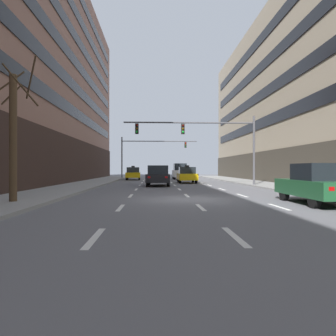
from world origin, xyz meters
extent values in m
plane|color=slate|center=(0.00, 0.00, 0.00)|extent=(120.00, 120.00, 0.00)
cube|color=gray|center=(-7.88, 0.00, 0.07)|extent=(3.64, 80.00, 0.14)
cube|color=silver|center=(-3.03, -8.00, 0.00)|extent=(0.16, 2.00, 0.01)
cube|color=silver|center=(-3.03, -3.00, 0.00)|extent=(0.16, 2.00, 0.01)
cube|color=silver|center=(-3.03, 2.00, 0.00)|extent=(0.16, 2.00, 0.01)
cube|color=silver|center=(-3.03, 7.00, 0.00)|extent=(0.16, 2.00, 0.01)
cube|color=silver|center=(-3.03, 12.00, 0.00)|extent=(0.16, 2.00, 0.01)
cube|color=silver|center=(-3.03, 17.00, 0.00)|extent=(0.16, 2.00, 0.01)
cube|color=silver|center=(-3.03, 22.00, 0.00)|extent=(0.16, 2.00, 0.01)
cube|color=silver|center=(-3.03, 27.00, 0.00)|extent=(0.16, 2.00, 0.01)
cube|color=silver|center=(-3.03, 32.00, 0.00)|extent=(0.16, 2.00, 0.01)
cube|color=silver|center=(0.00, -8.00, 0.00)|extent=(0.16, 2.00, 0.01)
cube|color=silver|center=(0.00, -3.00, 0.00)|extent=(0.16, 2.00, 0.01)
cube|color=silver|center=(0.00, 2.00, 0.00)|extent=(0.16, 2.00, 0.01)
cube|color=silver|center=(0.00, 7.00, 0.00)|extent=(0.16, 2.00, 0.01)
cube|color=silver|center=(0.00, 12.00, 0.00)|extent=(0.16, 2.00, 0.01)
cube|color=silver|center=(0.00, 17.00, 0.00)|extent=(0.16, 2.00, 0.01)
cube|color=silver|center=(0.00, 22.00, 0.00)|extent=(0.16, 2.00, 0.01)
cube|color=silver|center=(0.00, 27.00, 0.00)|extent=(0.16, 2.00, 0.01)
cube|color=silver|center=(0.00, 32.00, 0.00)|extent=(0.16, 2.00, 0.01)
cube|color=silver|center=(3.03, -3.00, 0.00)|extent=(0.16, 2.00, 0.01)
cube|color=silver|center=(3.03, 2.00, 0.00)|extent=(0.16, 2.00, 0.01)
cube|color=silver|center=(3.03, 7.00, 0.00)|extent=(0.16, 2.00, 0.01)
cube|color=silver|center=(3.03, 12.00, 0.00)|extent=(0.16, 2.00, 0.01)
cube|color=silver|center=(3.03, 17.00, 0.00)|extent=(0.16, 2.00, 0.01)
cube|color=silver|center=(3.03, 22.00, 0.00)|extent=(0.16, 2.00, 0.01)
cube|color=silver|center=(3.03, 27.00, 0.00)|extent=(0.16, 2.00, 0.01)
cube|color=silver|center=(3.03, 32.00, 0.00)|extent=(0.16, 2.00, 0.01)
cylinder|color=black|center=(-5.32, 26.40, 0.32)|extent=(0.24, 0.65, 0.64)
cylinder|color=black|center=(-3.77, 26.46, 0.32)|extent=(0.24, 0.65, 0.64)
cylinder|color=black|center=(-5.22, 23.77, 0.32)|extent=(0.24, 0.65, 0.64)
cylinder|color=black|center=(-3.66, 23.83, 0.32)|extent=(0.24, 0.65, 0.64)
cube|color=yellow|center=(-4.49, 25.11, 0.63)|extent=(1.97, 4.36, 0.62)
cube|color=black|center=(-4.48, 24.92, 1.28)|extent=(1.63, 1.91, 0.66)
cube|color=white|center=(-5.20, 27.19, 0.74)|extent=(0.20, 0.09, 0.14)
cube|color=red|center=(-5.03, 22.98, 0.74)|extent=(0.20, 0.09, 0.14)
cube|color=white|center=(-3.95, 27.24, 0.74)|extent=(0.20, 0.09, 0.14)
cube|color=red|center=(-3.78, 23.04, 0.74)|extent=(0.20, 0.09, 0.14)
cube|color=black|center=(-4.48, 24.92, 1.70)|extent=(0.44, 0.21, 0.18)
cylinder|color=black|center=(0.84, 27.95, 0.33)|extent=(0.22, 0.66, 0.66)
cylinder|color=black|center=(2.44, 27.96, 0.33)|extent=(0.22, 0.66, 0.66)
cylinder|color=black|center=(0.87, 25.26, 0.33)|extent=(0.22, 0.66, 0.66)
cylinder|color=black|center=(2.46, 25.27, 0.33)|extent=(0.22, 0.66, 0.66)
cube|color=white|center=(1.65, 26.61, 0.78)|extent=(1.86, 4.39, 0.90)
cube|color=black|center=(1.65, 26.61, 1.67)|extent=(1.61, 2.60, 0.90)
cube|color=white|center=(0.99, 28.75, 0.93)|extent=(0.20, 0.08, 0.14)
cube|color=red|center=(1.03, 24.45, 0.93)|extent=(0.20, 0.08, 0.14)
cube|color=white|center=(2.28, 28.76, 0.93)|extent=(0.20, 0.08, 0.14)
cube|color=red|center=(2.31, 24.46, 0.93)|extent=(0.20, 0.08, 0.14)
cylinder|color=black|center=(0.76, 17.82, 0.32)|extent=(0.22, 0.65, 0.64)
cylinder|color=black|center=(2.32, 17.80, 0.32)|extent=(0.22, 0.65, 0.64)
cylinder|color=black|center=(0.74, 15.18, 0.32)|extent=(0.22, 0.65, 0.64)
cylinder|color=black|center=(2.30, 15.17, 0.32)|extent=(0.22, 0.65, 0.64)
cube|color=yellow|center=(1.53, 16.49, 0.63)|extent=(1.83, 4.31, 0.62)
cube|color=black|center=(1.53, 16.30, 1.28)|extent=(1.58, 1.87, 0.66)
cube|color=white|center=(0.92, 18.60, 0.74)|extent=(0.20, 0.08, 0.14)
cube|color=red|center=(0.89, 14.39, 0.74)|extent=(0.20, 0.08, 0.14)
cube|color=white|center=(2.18, 18.59, 0.74)|extent=(0.20, 0.08, 0.14)
cube|color=red|center=(2.14, 14.38, 0.74)|extent=(0.20, 0.08, 0.14)
cube|color=black|center=(1.53, 16.30, 1.70)|extent=(0.43, 0.20, 0.18)
cylinder|color=black|center=(-2.23, 12.86, 0.34)|extent=(0.25, 0.69, 0.69)
cylinder|color=black|center=(-0.56, 12.81, 0.34)|extent=(0.25, 0.69, 0.69)
cylinder|color=black|center=(-2.31, 10.05, 0.34)|extent=(0.25, 0.69, 0.69)
cylinder|color=black|center=(-0.65, 10.00, 0.34)|extent=(0.25, 0.69, 0.69)
cube|color=black|center=(-1.44, 11.43, 0.68)|extent=(2.06, 4.64, 0.67)
cube|color=black|center=(-1.44, 11.22, 1.36)|extent=(1.73, 2.03, 0.71)
cube|color=white|center=(-2.04, 13.70, 0.79)|extent=(0.21, 0.09, 0.15)
cube|color=red|center=(-2.18, 9.20, 0.79)|extent=(0.21, 0.09, 0.15)
cube|color=white|center=(-0.70, 13.66, 0.79)|extent=(0.21, 0.09, 0.15)
cube|color=red|center=(-0.84, 9.16, 0.79)|extent=(0.21, 0.09, 0.15)
cylinder|color=black|center=(4.22, -0.72, 0.34)|extent=(0.24, 0.68, 0.68)
cylinder|color=black|center=(5.85, -0.75, 0.34)|extent=(0.24, 0.68, 0.68)
cylinder|color=black|center=(4.18, -3.48, 0.34)|extent=(0.24, 0.68, 0.68)
cube|color=#1E512D|center=(5.01, -2.11, 0.66)|extent=(1.95, 4.53, 0.65)
cube|color=black|center=(5.01, -2.32, 1.34)|extent=(1.67, 1.97, 0.70)
cube|color=white|center=(4.39, 0.11, 0.78)|extent=(0.21, 0.08, 0.14)
cube|color=red|center=(4.32, -4.31, 0.78)|extent=(0.21, 0.08, 0.14)
cube|color=white|center=(5.71, 0.09, 0.78)|extent=(0.21, 0.08, 0.14)
cylinder|color=#4C4C51|center=(6.46, 10.45, 2.97)|extent=(0.18, 0.18, 5.67)
cylinder|color=#4C4C51|center=(1.11, 10.45, 5.22)|extent=(10.72, 0.12, 0.12)
cube|color=black|center=(0.57, 10.45, 4.70)|extent=(0.28, 0.24, 0.84)
sphere|color=#4B0704|center=(0.57, 10.31, 4.96)|extent=(0.17, 0.17, 0.17)
sphere|color=#523505|center=(0.57, 10.31, 4.70)|extent=(0.17, 0.17, 0.17)
sphere|color=green|center=(0.57, 10.31, 4.44)|extent=(0.17, 0.17, 0.17)
cube|color=black|center=(-3.18, 10.45, 4.70)|extent=(0.28, 0.24, 0.84)
sphere|color=#4B0704|center=(-3.18, 10.31, 4.96)|extent=(0.17, 0.17, 0.17)
sphere|color=#523505|center=(-3.18, 10.31, 4.70)|extent=(0.17, 0.17, 0.17)
sphere|color=green|center=(-3.18, 10.31, 4.44)|extent=(0.17, 0.17, 0.17)
cylinder|color=#4C4C51|center=(-6.46, 30.16, 3.08)|extent=(0.18, 0.18, 5.88)
cylinder|color=#4C4C51|center=(-1.03, 30.16, 5.41)|extent=(10.87, 0.12, 0.12)
cube|color=black|center=(2.78, 30.16, 4.89)|extent=(0.28, 0.24, 0.84)
sphere|color=red|center=(2.78, 30.02, 5.15)|extent=(0.17, 0.17, 0.17)
sphere|color=#523505|center=(2.78, 30.02, 4.89)|extent=(0.17, 0.17, 0.17)
sphere|color=#073E10|center=(2.78, 30.02, 4.63)|extent=(0.17, 0.17, 0.17)
cylinder|color=#4C3823|center=(-7.52, -1.82, 2.73)|extent=(0.30, 0.30, 5.17)
cylinder|color=#42301E|center=(-7.01, -2.29, 4.74)|extent=(1.03, 1.11, 1.44)
cylinder|color=#42301E|center=(-6.96, -1.41, 5.30)|extent=(0.90, 1.20, 1.54)
cylinder|color=#42301E|center=(-7.72, -1.49, 4.58)|extent=(0.74, 0.49, 0.97)
cylinder|color=#42301E|center=(-7.86, -1.37, 5.12)|extent=(0.98, 0.76, 1.15)
camera|label=1|loc=(-1.75, -14.65, 1.49)|focal=32.97mm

